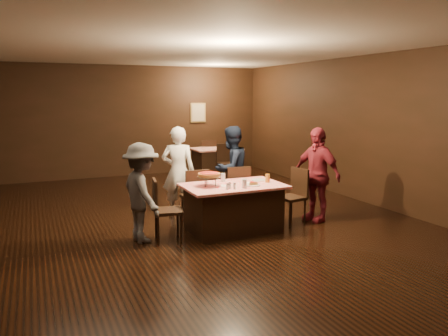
# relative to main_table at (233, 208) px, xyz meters

# --- Properties ---
(room) EXTENTS (10.00, 10.04, 3.02)m
(room) POSITION_rel_main_table_xyz_m (-0.67, 0.75, 1.75)
(room) COLOR black
(room) RESTS_ON ground
(main_table) EXTENTS (1.60, 1.00, 0.77)m
(main_table) POSITION_rel_main_table_xyz_m (0.00, 0.00, 0.00)
(main_table) COLOR red
(main_table) RESTS_ON ground
(back_table) EXTENTS (1.30, 0.90, 0.77)m
(back_table) POSITION_rel_main_table_xyz_m (1.66, 4.67, 0.00)
(back_table) COLOR #A8190B
(back_table) RESTS_ON ground
(chair_far_left) EXTENTS (0.44, 0.44, 0.95)m
(chair_far_left) POSITION_rel_main_table_xyz_m (-0.40, 0.75, 0.09)
(chair_far_left) COLOR black
(chair_far_left) RESTS_ON ground
(chair_far_right) EXTENTS (0.48, 0.48, 0.95)m
(chair_far_right) POSITION_rel_main_table_xyz_m (0.40, 0.75, 0.09)
(chair_far_right) COLOR black
(chair_far_right) RESTS_ON ground
(chair_end_left) EXTENTS (0.49, 0.49, 0.95)m
(chair_end_left) POSITION_rel_main_table_xyz_m (-1.10, 0.00, 0.09)
(chair_end_left) COLOR black
(chair_end_left) RESTS_ON ground
(chair_end_right) EXTENTS (0.48, 0.48, 0.95)m
(chair_end_right) POSITION_rel_main_table_xyz_m (1.10, 0.00, 0.09)
(chair_end_right) COLOR black
(chair_end_right) RESTS_ON ground
(chair_back_near) EXTENTS (0.46, 0.46, 0.95)m
(chair_back_near) POSITION_rel_main_table_xyz_m (1.66, 3.97, 0.09)
(chair_back_near) COLOR black
(chair_back_near) RESTS_ON ground
(chair_back_far) EXTENTS (0.49, 0.49, 0.95)m
(chair_back_far) POSITION_rel_main_table_xyz_m (1.66, 5.27, 0.09)
(chair_back_far) COLOR black
(chair_back_far) RESTS_ON ground
(diner_white_jacket) EXTENTS (0.71, 0.61, 1.65)m
(diner_white_jacket) POSITION_rel_main_table_xyz_m (-0.54, 1.22, 0.44)
(diner_white_jacket) COLOR white
(diner_white_jacket) RESTS_ON ground
(diner_navy_hoodie) EXTENTS (0.97, 0.88, 1.63)m
(diner_navy_hoodie) POSITION_rel_main_table_xyz_m (0.51, 1.19, 0.43)
(diner_navy_hoodie) COLOR black
(diner_navy_hoodie) RESTS_ON ground
(diner_grey_knit) EXTENTS (0.70, 1.05, 1.50)m
(diner_grey_knit) POSITION_rel_main_table_xyz_m (-1.47, 0.10, 0.37)
(diner_grey_knit) COLOR #525257
(diner_grey_knit) RESTS_ON ground
(diner_red_shirt) EXTENTS (0.65, 1.04, 1.65)m
(diner_red_shirt) POSITION_rel_main_table_xyz_m (1.59, -0.03, 0.44)
(diner_red_shirt) COLOR maroon
(diner_red_shirt) RESTS_ON ground
(pizza_stand) EXTENTS (0.38, 0.38, 0.22)m
(pizza_stand) POSITION_rel_main_table_xyz_m (-0.40, 0.05, 0.57)
(pizza_stand) COLOR black
(pizza_stand) RESTS_ON main_table
(plate_with_slice) EXTENTS (0.25, 0.25, 0.06)m
(plate_with_slice) POSITION_rel_main_table_xyz_m (0.25, -0.18, 0.41)
(plate_with_slice) COLOR white
(plate_with_slice) RESTS_ON main_table
(plate_empty) EXTENTS (0.25, 0.25, 0.01)m
(plate_empty) POSITION_rel_main_table_xyz_m (0.55, 0.15, 0.39)
(plate_empty) COLOR white
(plate_empty) RESTS_ON main_table
(glass_front_left) EXTENTS (0.08, 0.08, 0.14)m
(glass_front_left) POSITION_rel_main_table_xyz_m (0.05, -0.30, 0.46)
(glass_front_left) COLOR silver
(glass_front_left) RESTS_ON main_table
(glass_amber) EXTENTS (0.08, 0.08, 0.14)m
(glass_amber) POSITION_rel_main_table_xyz_m (0.60, -0.05, 0.46)
(glass_amber) COLOR #BF7F26
(glass_amber) RESTS_ON main_table
(glass_back) EXTENTS (0.08, 0.08, 0.14)m
(glass_back) POSITION_rel_main_table_xyz_m (-0.05, 0.30, 0.46)
(glass_back) COLOR silver
(glass_back) RESTS_ON main_table
(condiments) EXTENTS (0.17, 0.10, 0.09)m
(condiments) POSITION_rel_main_table_xyz_m (-0.18, -0.28, 0.43)
(condiments) COLOR silver
(condiments) RESTS_ON main_table
(napkin_center) EXTENTS (0.19, 0.19, 0.01)m
(napkin_center) POSITION_rel_main_table_xyz_m (0.30, 0.00, 0.39)
(napkin_center) COLOR white
(napkin_center) RESTS_ON main_table
(napkin_left) EXTENTS (0.21, 0.21, 0.01)m
(napkin_left) POSITION_rel_main_table_xyz_m (-0.15, -0.05, 0.39)
(napkin_left) COLOR white
(napkin_left) RESTS_ON main_table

